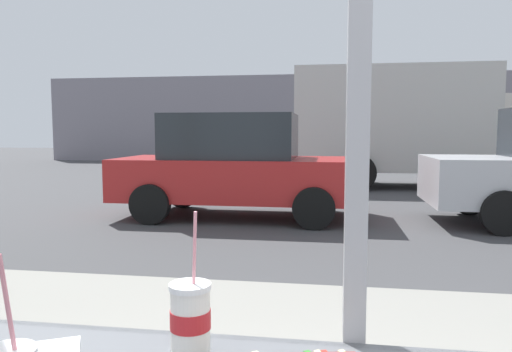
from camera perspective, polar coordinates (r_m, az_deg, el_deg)
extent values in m
plane|color=#424244|center=(9.14, 9.14, -3.93)|extent=(60.00, 60.00, 0.00)
cube|color=#404245|center=(1.16, 11.64, -19.62)|extent=(2.19, 0.02, 0.02)
cube|color=#9E9EA3|center=(1.11, 12.17, 14.43)|extent=(0.05, 0.08, 1.31)
cube|color=gray|center=(23.05, 9.08, 6.74)|extent=(28.00, 1.20, 4.09)
cylinder|color=silver|center=(1.07, -7.82, -16.88)|extent=(0.08, 0.08, 0.14)
cylinder|color=red|center=(1.07, -7.82, -16.53)|extent=(0.09, 0.09, 0.04)
cylinder|color=black|center=(1.04, -7.86, -13.42)|extent=(0.08, 0.08, 0.01)
cylinder|color=white|center=(1.04, -7.87, -12.90)|extent=(0.09, 0.09, 0.01)
cylinder|color=pink|center=(1.01, -7.36, -9.62)|extent=(0.02, 0.03, 0.20)
cylinder|color=pink|center=(0.82, -27.35, -14.54)|extent=(0.02, 0.05, 0.20)
cube|color=white|center=(1.20, -23.26, -18.36)|extent=(0.15, 0.14, 0.00)
cube|color=red|center=(8.13, -1.91, -0.28)|extent=(4.13, 1.72, 0.69)
cube|color=#282D33|center=(8.12, -2.92, 4.77)|extent=(2.15, 1.51, 0.74)
cylinder|color=black|center=(8.89, 7.29, -2.08)|extent=(0.64, 0.18, 0.64)
cylinder|color=black|center=(7.19, 6.91, -3.84)|extent=(0.64, 0.18, 0.64)
cylinder|color=black|center=(9.31, -8.68, -1.76)|extent=(0.64, 0.18, 0.64)
cylinder|color=black|center=(7.71, -12.53, -3.30)|extent=(0.64, 0.18, 0.64)
cylinder|color=black|center=(9.21, 24.05, -2.25)|extent=(0.64, 0.18, 0.64)
cylinder|color=black|center=(7.58, 27.43, -3.92)|extent=(0.64, 0.18, 0.64)
cube|color=beige|center=(13.12, 15.69, 6.48)|extent=(4.89, 2.20, 2.63)
cylinder|color=black|center=(14.90, 27.55, 0.85)|extent=(0.90, 0.24, 0.90)
cylinder|color=black|center=(14.18, 11.55, 1.15)|extent=(0.90, 0.24, 0.90)
cylinder|color=black|center=(11.99, 12.03, 0.39)|extent=(0.90, 0.24, 0.90)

